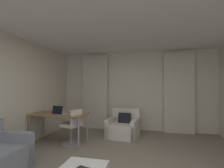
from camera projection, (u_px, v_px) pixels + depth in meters
wall_window at (135, 91)px, 5.67m from camera, size 5.12×0.06×2.60m
ceiling at (117, 14)px, 2.74m from camera, size 5.12×6.12×0.06m
curtain_left_panel at (95, 92)px, 5.86m from camera, size 0.90×0.06×2.50m
curtain_right_panel at (179, 93)px, 5.23m from camera, size 0.90×0.06×2.50m
armchair at (124, 127)px, 4.88m from camera, size 0.94×0.91×0.78m
desk at (59, 116)px, 4.33m from camera, size 1.42×0.66×0.75m
desk_chair at (72, 129)px, 4.17m from camera, size 0.49×0.49×0.88m
laptop at (59, 112)px, 4.21m from camera, size 0.37×0.32×0.22m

